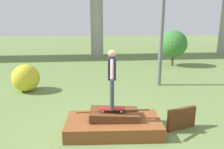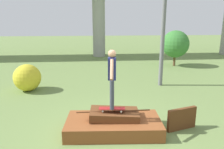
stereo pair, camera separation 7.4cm
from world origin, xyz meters
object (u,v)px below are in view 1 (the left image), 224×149
at_px(bush_yellow_flowering, 26,78).
at_px(skater, 112,75).
at_px(tree_behind_left, 173,44).
at_px(skateboard, 112,109).

bearing_deg(bush_yellow_flowering, skater, -49.85).
relative_size(skater, tree_behind_left, 0.67).
xyz_separation_m(skater, tree_behind_left, (5.28, 9.14, -0.18)).
distance_m(skater, bush_yellow_flowering, 5.65).
xyz_separation_m(skateboard, tree_behind_left, (5.28, 9.14, 0.81)).
relative_size(skateboard, tree_behind_left, 0.31).
height_order(tree_behind_left, bush_yellow_flowering, tree_behind_left).
xyz_separation_m(skateboard, bush_yellow_flowering, (-3.57, 4.24, -0.12)).
bearing_deg(skater, bush_yellow_flowering, 130.15).
bearing_deg(bush_yellow_flowering, tree_behind_left, 28.97).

